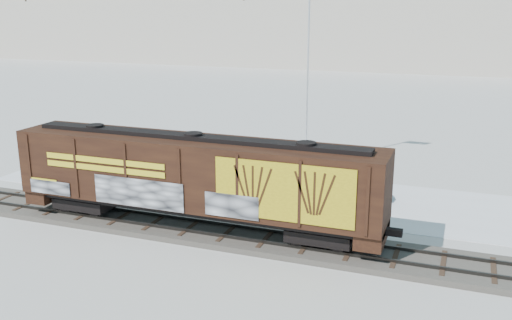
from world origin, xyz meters
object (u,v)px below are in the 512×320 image
at_px(car_white, 238,177).
at_px(car_dark, 347,187).
at_px(hopper_railcar, 194,175).
at_px(flagpole, 309,100).
at_px(car_silver, 255,186).

xyz_separation_m(car_white, car_dark, (6.53, 0.58, -0.06)).
relative_size(hopper_railcar, flagpole, 1.48).
bearing_deg(flagpole, car_dark, -57.09).
distance_m(flagpole, car_silver, 8.83).
xyz_separation_m(hopper_railcar, car_white, (-0.56, 6.95, -2.12)).
bearing_deg(car_white, hopper_railcar, -157.70).
height_order(hopper_railcar, flagpole, flagpole).
height_order(flagpole, car_dark, flagpole).
height_order(car_silver, car_dark, car_dark).
bearing_deg(car_silver, car_dark, -95.99).
height_order(car_white, car_dark, car_white).
xyz_separation_m(car_silver, car_white, (-1.43, 0.85, 0.14)).
distance_m(car_silver, car_dark, 5.30).
bearing_deg(hopper_railcar, car_dark, 51.56).
bearing_deg(flagpole, car_silver, -97.16).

